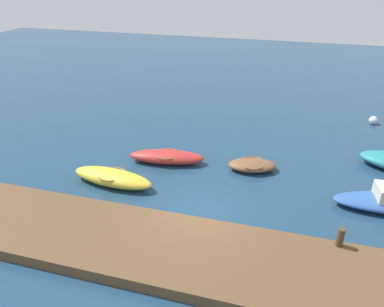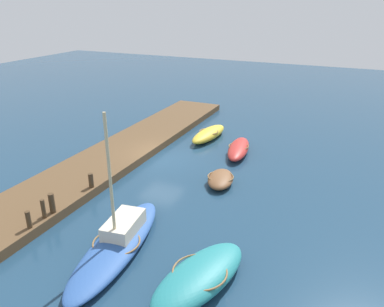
{
  "view_description": "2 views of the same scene",
  "coord_description": "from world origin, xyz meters",
  "px_view_note": "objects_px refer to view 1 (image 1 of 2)",
  "views": [
    {
      "loc": [
        3.31,
        -12.83,
        9.91
      ],
      "look_at": [
        -1.31,
        3.39,
        1.2
      ],
      "focal_mm": 34.96,
      "sensor_mm": 36.0,
      "label": 1
    },
    {
      "loc": [
        19.32,
        10.98,
        9.46
      ],
      "look_at": [
        0.03,
        2.22,
        0.79
      ],
      "focal_mm": 35.36,
      "sensor_mm": 36.0,
      "label": 2
    }
  ],
  "objects_px": {
    "rowboat_red": "(167,157)",
    "mooring_post_west": "(340,237)",
    "rowboat_yellow": "(112,178)",
    "dinghy_brown": "(252,165)",
    "marker_buoy": "(373,120)"
  },
  "relations": [
    {
      "from": "dinghy_brown",
      "to": "marker_buoy",
      "type": "height_order",
      "value": "dinghy_brown"
    },
    {
      "from": "rowboat_red",
      "to": "mooring_post_west",
      "type": "bearing_deg",
      "value": -40.22
    },
    {
      "from": "rowboat_yellow",
      "to": "marker_buoy",
      "type": "distance_m",
      "value": 18.02
    },
    {
      "from": "mooring_post_west",
      "to": "rowboat_red",
      "type": "bearing_deg",
      "value": 149.06
    },
    {
      "from": "dinghy_brown",
      "to": "rowboat_red",
      "type": "bearing_deg",
      "value": 172.84
    },
    {
      "from": "rowboat_red",
      "to": "dinghy_brown",
      "type": "relative_size",
      "value": 1.55
    },
    {
      "from": "rowboat_yellow",
      "to": "dinghy_brown",
      "type": "bearing_deg",
      "value": 32.61
    },
    {
      "from": "rowboat_yellow",
      "to": "marker_buoy",
      "type": "bearing_deg",
      "value": 46.7
    },
    {
      "from": "rowboat_red",
      "to": "mooring_post_west",
      "type": "relative_size",
      "value": 5.67
    },
    {
      "from": "dinghy_brown",
      "to": "mooring_post_west",
      "type": "distance_m",
      "value": 6.91
    },
    {
      "from": "rowboat_yellow",
      "to": "marker_buoy",
      "type": "xyz_separation_m",
      "value": [
        13.54,
        11.89,
        -0.1
      ]
    },
    {
      "from": "rowboat_yellow",
      "to": "dinghy_brown",
      "type": "height_order",
      "value": "rowboat_yellow"
    },
    {
      "from": "rowboat_red",
      "to": "mooring_post_west",
      "type": "distance_m",
      "value": 10.04
    },
    {
      "from": "rowboat_red",
      "to": "marker_buoy",
      "type": "xyz_separation_m",
      "value": [
        11.69,
        9.03,
        -0.07
      ]
    },
    {
      "from": "mooring_post_west",
      "to": "marker_buoy",
      "type": "distance_m",
      "value": 14.53
    }
  ]
}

